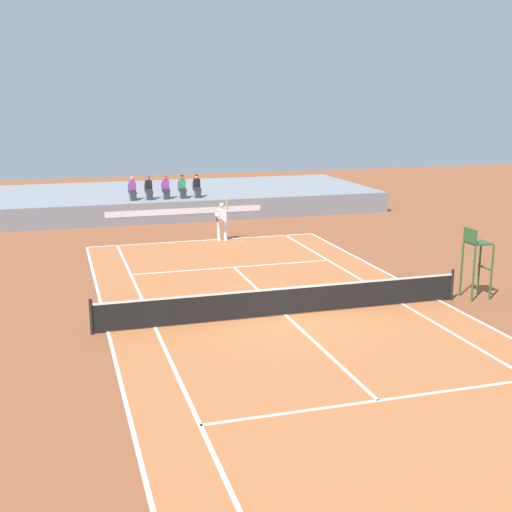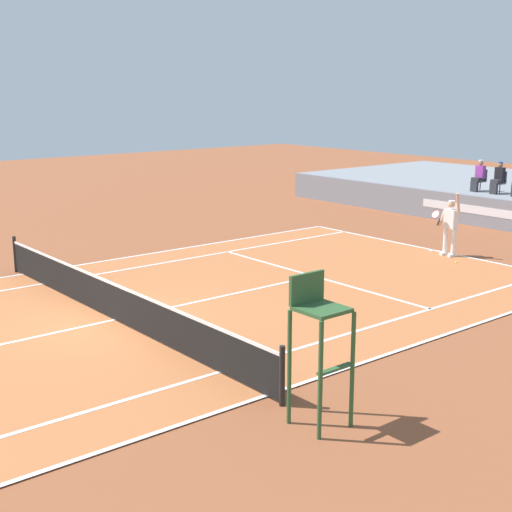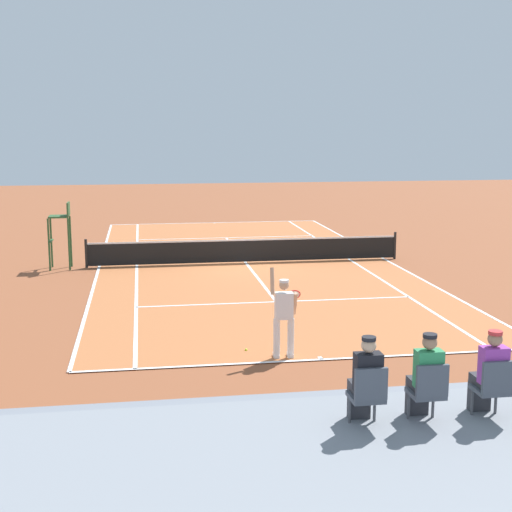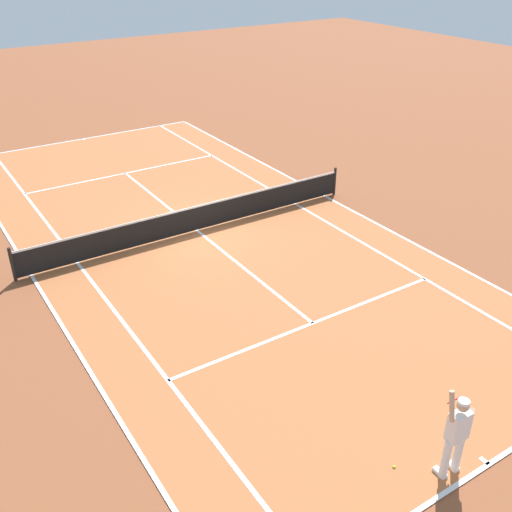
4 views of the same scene
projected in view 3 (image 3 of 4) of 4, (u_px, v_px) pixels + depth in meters
The scene contains 10 objects.
ground_plane at pixel (246, 263), 27.78m from camera, with size 80.00×80.00×0.00m, color brown.
court at pixel (246, 263), 27.78m from camera, with size 11.08×23.88×0.03m.
net at pixel (246, 250), 27.69m from camera, with size 11.98×0.10×1.07m.
barrier_wall at pixel (401, 425), 11.26m from camera, with size 24.51×0.25×1.17m.
spectator_seated_2 at pixel (490, 375), 9.95m from camera, with size 0.44×0.60×1.26m.
spectator_seated_3 at pixel (426, 379), 9.81m from camera, with size 0.44×0.60×1.26m.
spectator_seated_4 at pixel (366, 382), 9.68m from camera, with size 0.44×0.60×1.26m.
tennis_player at pixel (284, 315), 16.21m from camera, with size 0.77×0.62×2.08m.
tennis_ball at pixel (246, 350), 16.86m from camera, with size 0.07×0.07×0.07m, color #D1E533.
umpire_chair at pixel (61, 227), 26.46m from camera, with size 0.77×0.77×2.44m.
Camera 3 is at (3.88, 27.03, 5.14)m, focal length 51.03 mm.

